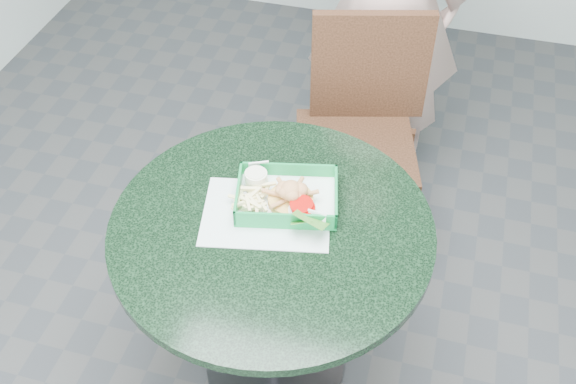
% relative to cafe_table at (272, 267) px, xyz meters
% --- Properties ---
extents(floor, '(4.00, 5.00, 0.02)m').
position_rel_cafe_table_xyz_m(floor, '(0.00, 0.00, -0.58)').
color(floor, '#303335').
rests_on(floor, ground).
extents(cafe_table, '(0.93, 0.93, 0.75)m').
position_rel_cafe_table_xyz_m(cafe_table, '(0.00, 0.00, 0.00)').
color(cafe_table, '#313236').
rests_on(cafe_table, floor).
extents(dining_chair, '(0.45, 0.45, 0.93)m').
position_rel_cafe_table_xyz_m(dining_chair, '(0.12, 0.83, -0.05)').
color(dining_chair, '#422311').
rests_on(dining_chair, floor).
extents(placemat, '(0.41, 0.34, 0.00)m').
position_rel_cafe_table_xyz_m(placemat, '(-0.03, 0.04, 0.17)').
color(placemat, silver).
rests_on(placemat, cafe_table).
extents(food_basket, '(0.29, 0.21, 0.06)m').
position_rel_cafe_table_xyz_m(food_basket, '(0.02, 0.09, 0.19)').
color(food_basket, '#0D813A').
rests_on(food_basket, placemat).
extents(crab_sandwich, '(0.13, 0.13, 0.08)m').
position_rel_cafe_table_xyz_m(crab_sandwich, '(0.03, 0.08, 0.22)').
color(crab_sandwich, gold).
rests_on(crab_sandwich, food_basket).
extents(fries_pile, '(0.15, 0.15, 0.04)m').
position_rel_cafe_table_xyz_m(fries_pile, '(-0.08, 0.09, 0.21)').
color(fries_pile, '#F0E499').
rests_on(fries_pile, food_basket).
extents(sauce_ramekin, '(0.07, 0.07, 0.04)m').
position_rel_cafe_table_xyz_m(sauce_ramekin, '(-0.07, 0.15, 0.22)').
color(sauce_ramekin, white).
rests_on(sauce_ramekin, food_basket).
extents(garnish_cup, '(0.12, 0.12, 0.05)m').
position_rel_cafe_table_xyz_m(garnish_cup, '(0.07, 0.02, 0.21)').
color(garnish_cup, white).
rests_on(garnish_cup, food_basket).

